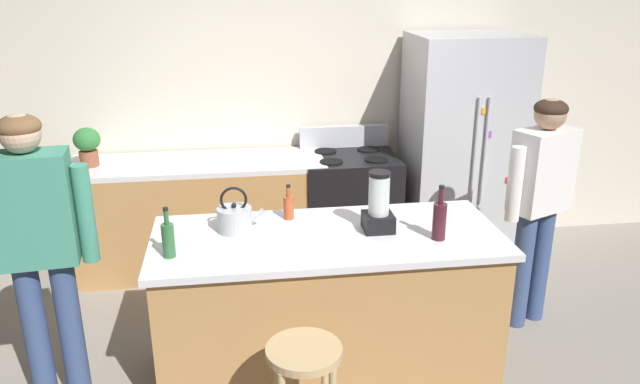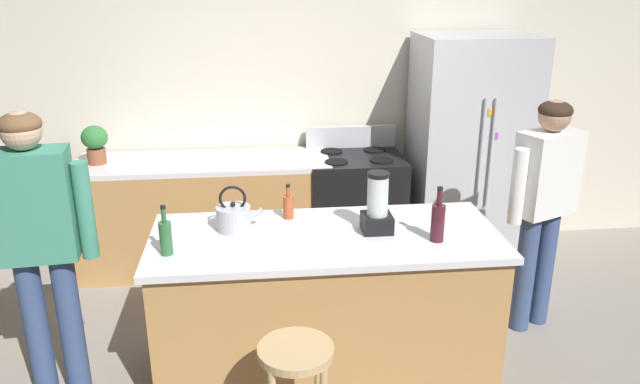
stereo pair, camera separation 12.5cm
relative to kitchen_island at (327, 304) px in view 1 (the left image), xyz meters
The scene contains 15 objects.
ground_plane 0.46m from the kitchen_island, ahead, with size 14.00×14.00×0.00m, color gray.
back_wall 2.14m from the kitchen_island, 90.00° to the left, with size 8.00×0.10×2.70m, color beige.
kitchen_island is the anchor object (origin of this frame).
back_counter_run 1.74m from the kitchen_island, 117.30° to the left, with size 2.00×0.64×0.91m.
refrigerator 2.08m from the kitchen_island, 47.82° to the left, with size 0.90×0.73×1.87m.
stove_range 1.58m from the kitchen_island, 74.41° to the left, with size 0.76×0.65×1.09m.
person_by_island_left 1.64m from the kitchen_island, behind, with size 0.60×0.26×1.68m.
person_by_sink_right 1.60m from the kitchen_island, 14.10° to the left, with size 0.58×0.36×1.58m.
bar_stool 0.79m from the kitchen_island, 106.84° to the right, with size 0.36×0.36×0.68m.
potted_plant 2.32m from the kitchen_island, 136.03° to the left, with size 0.20×0.20×0.30m.
blender_appliance 0.67m from the kitchen_island, ahead, with size 0.17×0.17×0.35m.
bottle_cooking_sauce 0.63m from the kitchen_island, 125.74° to the left, with size 0.06×0.06×0.22m.
bottle_olive_oil 1.04m from the kitchen_island, 169.36° to the right, with size 0.07×0.07×0.28m.
bottle_wine 0.84m from the kitchen_island, 13.77° to the right, with size 0.08×0.08×0.32m.
tea_kettle 0.76m from the kitchen_island, 165.63° to the left, with size 0.28×0.20×0.27m.
Camera 1 is at (-0.50, -3.17, 2.33)m, focal length 34.55 mm.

